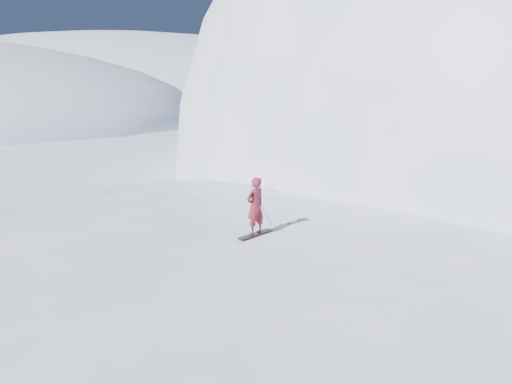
# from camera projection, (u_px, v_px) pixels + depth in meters

# --- Properties ---
(ground) EXTENTS (400.00, 400.00, 0.00)m
(ground) POSITION_uv_depth(u_px,v_px,m) (287.00, 327.00, 13.40)
(ground) COLOR white
(ground) RESTS_ON ground
(near_ridge) EXTENTS (36.00, 28.00, 4.80)m
(near_ridge) POSITION_uv_depth(u_px,v_px,m) (312.00, 282.00, 16.29)
(near_ridge) COLOR white
(near_ridge) RESTS_ON ground
(peak_shoulder) EXTENTS (28.00, 24.00, 18.00)m
(peak_shoulder) POSITION_uv_depth(u_px,v_px,m) (415.00, 179.00, 32.56)
(peak_shoulder) COLOR white
(peak_shoulder) RESTS_ON ground
(far_ridge_c) EXTENTS (140.00, 90.00, 36.00)m
(far_ridge_c) POSITION_uv_depth(u_px,v_px,m) (118.00, 104.00, 120.82)
(far_ridge_c) COLOR white
(far_ridge_c) RESTS_ON ground
(wind_bumps) EXTENTS (16.00, 14.40, 1.00)m
(wind_bumps) POSITION_uv_depth(u_px,v_px,m) (268.00, 293.00, 15.47)
(wind_bumps) COLOR white
(wind_bumps) RESTS_ON ground
(snowboard) EXTENTS (1.10, 1.10, 0.02)m
(snowboard) POSITION_uv_depth(u_px,v_px,m) (255.00, 234.00, 14.07)
(snowboard) COLOR black
(snowboard) RESTS_ON near_ridge
(snowboarder) EXTENTS (0.76, 0.76, 1.78)m
(snowboarder) POSITION_uv_depth(u_px,v_px,m) (255.00, 206.00, 13.84)
(snowboarder) COLOR maroon
(snowboarder) RESTS_ON snowboard
(board_tracks) EXTENTS (2.16, 5.93, 0.04)m
(board_tracks) POSITION_uv_depth(u_px,v_px,m) (268.00, 200.00, 17.91)
(board_tracks) COLOR silver
(board_tracks) RESTS_ON ground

